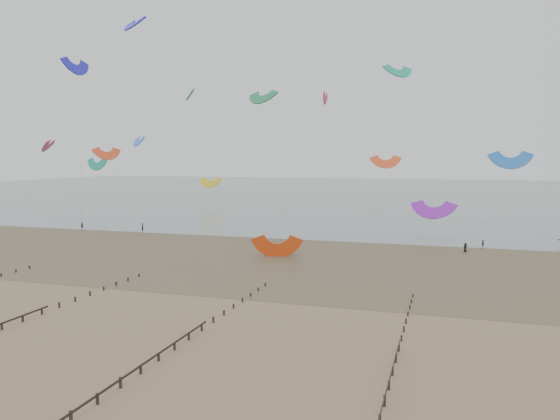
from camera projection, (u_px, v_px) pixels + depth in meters
The scene contains 7 objects.
ground at pixel (193, 309), 57.98m from camera, with size 500.00×500.00×0.00m, color brown.
sea_and_shore at pixel (263, 253), 91.89m from camera, with size 500.00×665.00×0.03m.
groynes at pixel (125, 379), 38.65m from camera, with size 72.16×50.16×1.00m.
kitesurfer_lead at pixel (143, 227), 118.45m from camera, with size 0.65×0.43×1.79m, color black.
kitesurfers at pixel (484, 244), 95.85m from camera, with size 144.30×20.44×1.81m.
grounded_kite at pixel (277, 256), 88.56m from camera, with size 6.98×3.66×5.32m, color red, non-canonical shape.
kites_airborne at pixel (335, 141), 141.48m from camera, with size 227.22×121.03×39.87m.
Camera 1 is at (25.56, -51.41, 16.17)m, focal length 35.00 mm.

